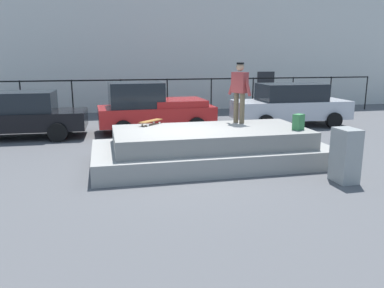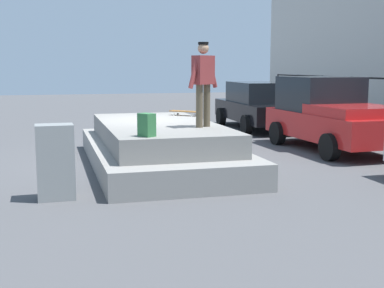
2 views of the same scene
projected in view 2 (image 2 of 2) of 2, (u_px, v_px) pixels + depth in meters
The scene contains 8 objects.
ground_plane at pixel (147, 159), 12.28m from camera, with size 60.00×60.00×0.00m, color #4C4C4F.
concrete_ledge at pixel (159, 146), 11.49m from camera, with size 6.16×2.90×0.93m.
skateboarder at pixel (203, 78), 10.47m from camera, with size 0.50×0.75×1.70m.
skateboard at pixel (185, 112), 13.05m from camera, with size 0.72×0.71×0.12m.
backpack at pixel (147, 125), 9.14m from camera, with size 0.28×0.20×0.41m, color #33723F.
car_black_sedan_near at pixel (258, 105), 18.07m from camera, with size 4.72×2.15×1.62m.
car_red_pickup_mid at pixel (331, 114), 13.57m from camera, with size 4.34×2.20×1.88m.
utility_box at pixel (55, 162), 8.47m from camera, with size 0.44×0.60×1.23m, color gray.
Camera 2 is at (11.95, -2.16, 2.15)m, focal length 48.82 mm.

